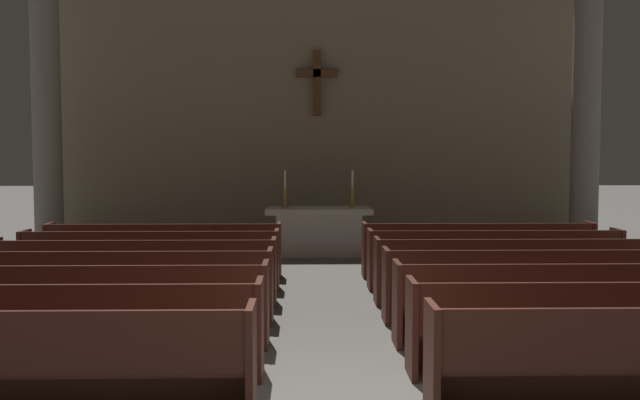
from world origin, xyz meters
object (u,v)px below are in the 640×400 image
(pew_right_row_3, at_px, (572,303))
(candlestick_right, at_px, (352,195))
(column_left_third, at_px, (47,114))
(candlestick_left, at_px, (285,195))
(pew_left_row_7, at_px, (165,250))
(column_right_third, at_px, (586,114))
(pew_right_row_2, at_px, (614,327))
(pew_left_row_3, at_px, (88,305))
(pew_right_row_4, at_px, (540,285))
(pew_left_row_1, at_px, (6,364))
(pew_right_row_5, at_px, (515,270))
(pew_left_row_2, at_px, (53,330))
(pew_right_row_7, at_px, (478,249))
(pew_right_row_6, at_px, (494,259))
(altar, at_px, (319,230))
(pew_left_row_5, at_px, (134,272))
(pew_left_row_4, at_px, (114,286))
(pew_left_row_6, at_px, (151,260))

(pew_right_row_3, relative_size, candlestick_right, 5.19)
(column_left_third, height_order, candlestick_left, column_left_third)
(column_left_third, relative_size, candlestick_left, 7.90)
(pew_left_row_7, xyz_separation_m, column_right_third, (8.41, 3.01, 2.48))
(pew_right_row_2, bearing_deg, pew_left_row_3, 168.29)
(pew_right_row_4, bearing_deg, pew_right_row_2, -90.00)
(pew_left_row_1, distance_m, pew_left_row_7, 6.73)
(candlestick_right, bearing_deg, pew_right_row_5, -67.61)
(pew_left_row_3, height_order, pew_right_row_3, same)
(pew_left_row_2, bearing_deg, pew_right_row_7, 46.01)
(pew_right_row_7, bearing_deg, column_left_third, 160.29)
(column_right_third, bearing_deg, pew_right_row_7, -134.88)
(pew_left_row_1, height_order, pew_right_row_6, same)
(pew_left_row_3, height_order, candlestick_right, candlestick_right)
(pew_right_row_7, relative_size, candlestick_left, 5.19)
(pew_right_row_5, relative_size, altar, 1.82)
(pew_right_row_5, height_order, pew_right_row_7, same)
(pew_left_row_5, xyz_separation_m, pew_right_row_6, (5.41, 1.12, 0.00))
(pew_left_row_2, xyz_separation_m, pew_left_row_5, (0.00, 3.36, 0.00))
(pew_right_row_5, bearing_deg, candlestick_right, 112.39)
(pew_left_row_1, height_order, pew_right_row_3, same)
(pew_left_row_7, relative_size, pew_right_row_3, 1.00)
(altar, bearing_deg, pew_left_row_2, -108.19)
(pew_left_row_7, relative_size, pew_right_row_6, 1.00)
(column_left_third, distance_m, candlestick_right, 6.64)
(pew_left_row_1, distance_m, pew_left_row_4, 3.36)
(pew_left_row_3, distance_m, pew_left_row_4, 1.12)
(pew_right_row_7, xyz_separation_m, altar, (-2.71, 2.63, 0.06))
(pew_left_row_7, bearing_deg, pew_right_row_3, -39.65)
(pew_left_row_6, height_order, pew_right_row_3, same)
(column_left_third, bearing_deg, pew_left_row_2, -70.80)
(pew_left_row_2, xyz_separation_m, pew_right_row_2, (5.41, 0.00, 0.00))
(pew_left_row_4, height_order, pew_left_row_6, same)
(pew_left_row_1, bearing_deg, pew_right_row_7, 51.19)
(pew_left_row_2, height_order, pew_right_row_5, same)
(pew_left_row_5, bearing_deg, pew_left_row_3, -90.00)
(column_left_third, bearing_deg, column_right_third, 0.00)
(pew_right_row_4, bearing_deg, pew_right_row_7, 90.00)
(pew_right_row_5, distance_m, column_right_third, 6.54)
(pew_right_row_6, relative_size, pew_right_row_7, 1.00)
(pew_left_row_7, xyz_separation_m, pew_right_row_2, (5.41, -5.61, 0.00))
(pew_left_row_7, height_order, pew_right_row_5, same)
(candlestick_left, bearing_deg, altar, 0.00)
(pew_left_row_5, distance_m, candlestick_right, 5.99)
(pew_right_row_3, relative_size, candlestick_left, 5.19)
(pew_right_row_4, xyz_separation_m, pew_right_row_6, (0.00, 2.24, 0.00))
(pew_left_row_1, height_order, pew_right_row_2, same)
(pew_left_row_7, bearing_deg, pew_left_row_4, -90.00)
(pew_right_row_6, bearing_deg, candlestick_left, 132.27)
(pew_left_row_2, distance_m, column_right_third, 12.29)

